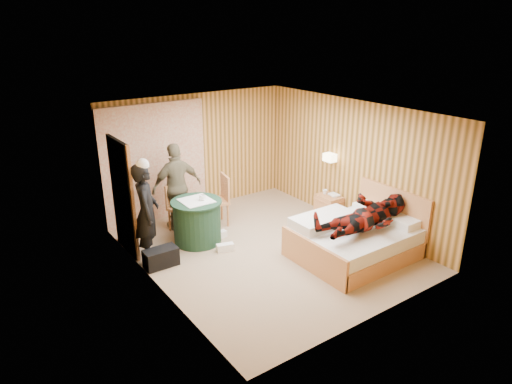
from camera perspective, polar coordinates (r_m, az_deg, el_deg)
floor at (r=8.33m, az=1.24°, el=-7.12°), size 4.20×5.00×0.01m
ceiling at (r=7.52m, az=1.39°, el=10.04°), size 4.20×5.00×0.01m
wall_back at (r=9.87m, az=-7.36°, el=4.94°), size 4.20×0.02×2.50m
wall_left at (r=6.88m, az=-12.94°, el=-2.35°), size 0.02×5.00×2.50m
wall_right at (r=9.18m, az=11.95°, el=3.49°), size 0.02×5.00×2.50m
curtain at (r=9.42m, az=-12.51°, el=3.55°), size 2.20×0.08×2.40m
doorway at (r=8.21m, az=-16.36°, el=-0.60°), size 0.06×0.90×2.05m
wall_lamp at (r=9.34m, az=9.22°, el=4.29°), size 0.26×0.24×0.16m
bed at (r=8.17m, az=12.20°, el=-5.79°), size 1.99×1.55×1.07m
nightstand at (r=9.59m, az=9.05°, el=-1.84°), size 0.39×0.53×0.51m
round_table at (r=8.50m, az=-7.37°, el=-3.62°), size 0.93×0.93×0.83m
chair_far at (r=9.04m, az=-9.75°, el=-1.40°), size 0.54×0.54×0.93m
chair_near at (r=9.14m, az=-4.55°, el=-0.52°), size 0.55×0.55×1.03m
duffel_bag at (r=7.88m, az=-11.79°, el=-8.02°), size 0.56×0.30×0.32m
sneaker_left at (r=8.73m, az=-4.63°, el=-5.37°), size 0.30×0.14×0.13m
sneaker_right at (r=8.26m, az=-3.88°, el=-6.92°), size 0.33×0.21×0.14m
woman_standing at (r=7.86m, az=-13.51°, el=-2.53°), size 0.63×0.74×1.73m
man_at_table at (r=8.99m, az=-9.85°, el=0.66°), size 1.03×0.46×1.72m
man_on_bed at (r=7.79m, az=13.89°, el=-1.99°), size 0.86×0.67×1.77m
book_lower at (r=9.47m, az=9.34°, el=-0.50°), size 0.19×0.24×0.02m
book_upper at (r=9.46m, az=9.35°, el=-0.39°), size 0.18×0.24×0.02m
cup_nightstand at (r=9.58m, az=8.61°, el=0.01°), size 0.10×0.10×0.09m
cup_table at (r=8.32m, az=-6.74°, el=-0.69°), size 0.15×0.15×0.10m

